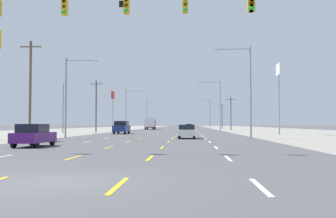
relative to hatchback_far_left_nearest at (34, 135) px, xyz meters
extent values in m
plane|color=#4C4C4F|center=(6.98, 51.17, -0.78)|extent=(572.00, 572.00, 0.00)
cube|color=gray|center=(-17.77, 51.17, -0.78)|extent=(28.00, 440.00, 0.01)
cube|color=gray|center=(31.73, 51.17, -0.78)|extent=(28.00, 440.00, 0.01)
cube|color=white|center=(1.73, -0.33, -0.78)|extent=(0.14, 2.60, 0.01)
cube|color=white|center=(1.73, 7.17, -0.78)|extent=(0.14, 2.60, 0.01)
cube|color=white|center=(1.73, 14.67, -0.78)|extent=(0.14, 2.60, 0.01)
cube|color=white|center=(1.73, 22.17, -0.78)|extent=(0.14, 2.60, 0.01)
cube|color=white|center=(1.73, 29.67, -0.78)|extent=(0.14, 2.60, 0.01)
cube|color=white|center=(1.73, 37.17, -0.78)|extent=(0.14, 2.60, 0.01)
cube|color=white|center=(1.73, 44.67, -0.78)|extent=(0.14, 2.60, 0.01)
cube|color=white|center=(1.73, 52.17, -0.78)|extent=(0.14, 2.60, 0.01)
cube|color=white|center=(1.73, 59.67, -0.78)|extent=(0.14, 2.60, 0.01)
cube|color=white|center=(1.73, 67.17, -0.78)|extent=(0.14, 2.60, 0.01)
cube|color=white|center=(1.73, 74.67, -0.78)|extent=(0.14, 2.60, 0.01)
cube|color=white|center=(1.73, 82.17, -0.78)|extent=(0.14, 2.60, 0.01)
cube|color=white|center=(1.73, 89.67, -0.78)|extent=(0.14, 2.60, 0.01)
cube|color=white|center=(1.73, 97.17, -0.78)|extent=(0.14, 2.60, 0.01)
cube|color=white|center=(1.73, 104.67, -0.78)|extent=(0.14, 2.60, 0.01)
cube|color=white|center=(1.73, 112.17, -0.78)|extent=(0.14, 2.60, 0.01)
cube|color=white|center=(1.73, 119.67, -0.78)|extent=(0.14, 2.60, 0.01)
cube|color=white|center=(1.73, 127.17, -0.78)|extent=(0.14, 2.60, 0.01)
cube|color=white|center=(1.73, 134.67, -0.78)|extent=(0.14, 2.60, 0.01)
cube|color=white|center=(1.73, 142.17, -0.78)|extent=(0.14, 2.60, 0.01)
cube|color=white|center=(1.73, 149.67, -0.78)|extent=(0.14, 2.60, 0.01)
cube|color=white|center=(1.73, 157.17, -0.78)|extent=(0.14, 2.60, 0.01)
cube|color=white|center=(1.73, 164.67, -0.78)|extent=(0.14, 2.60, 0.01)
cube|color=white|center=(1.73, 172.17, -0.78)|extent=(0.14, 2.60, 0.01)
cube|color=white|center=(1.73, 179.67, -0.78)|extent=(0.14, 2.60, 0.01)
cube|color=white|center=(1.73, 187.17, -0.78)|extent=(0.14, 2.60, 0.01)
cube|color=white|center=(1.73, 194.67, -0.78)|extent=(0.14, 2.60, 0.01)
cube|color=white|center=(1.73, 202.17, -0.78)|extent=(0.14, 2.60, 0.01)
cube|color=yellow|center=(5.23, -7.83, -0.78)|extent=(0.14, 2.60, 0.01)
cube|color=yellow|center=(5.23, -0.33, -0.78)|extent=(0.14, 2.60, 0.01)
cube|color=yellow|center=(5.23, 7.17, -0.78)|extent=(0.14, 2.60, 0.01)
cube|color=yellow|center=(5.23, 14.67, -0.78)|extent=(0.14, 2.60, 0.01)
cube|color=yellow|center=(5.23, 22.17, -0.78)|extent=(0.14, 2.60, 0.01)
cube|color=yellow|center=(5.23, 29.67, -0.78)|extent=(0.14, 2.60, 0.01)
cube|color=yellow|center=(5.23, 37.17, -0.78)|extent=(0.14, 2.60, 0.01)
cube|color=yellow|center=(5.23, 44.67, -0.78)|extent=(0.14, 2.60, 0.01)
cube|color=yellow|center=(5.23, 52.17, -0.78)|extent=(0.14, 2.60, 0.01)
cube|color=yellow|center=(5.23, 59.67, -0.78)|extent=(0.14, 2.60, 0.01)
cube|color=yellow|center=(5.23, 67.17, -0.78)|extent=(0.14, 2.60, 0.01)
cube|color=yellow|center=(5.23, 74.67, -0.78)|extent=(0.14, 2.60, 0.01)
cube|color=yellow|center=(5.23, 82.17, -0.78)|extent=(0.14, 2.60, 0.01)
cube|color=yellow|center=(5.23, 89.67, -0.78)|extent=(0.14, 2.60, 0.01)
cube|color=yellow|center=(5.23, 97.17, -0.78)|extent=(0.14, 2.60, 0.01)
cube|color=yellow|center=(5.23, 104.67, -0.78)|extent=(0.14, 2.60, 0.01)
cube|color=yellow|center=(5.23, 112.17, -0.78)|extent=(0.14, 2.60, 0.01)
cube|color=yellow|center=(5.23, 119.67, -0.78)|extent=(0.14, 2.60, 0.01)
cube|color=yellow|center=(5.23, 127.17, -0.78)|extent=(0.14, 2.60, 0.01)
cube|color=yellow|center=(5.23, 134.67, -0.78)|extent=(0.14, 2.60, 0.01)
cube|color=yellow|center=(5.23, 142.17, -0.78)|extent=(0.14, 2.60, 0.01)
cube|color=yellow|center=(5.23, 149.67, -0.78)|extent=(0.14, 2.60, 0.01)
cube|color=yellow|center=(5.23, 157.17, -0.78)|extent=(0.14, 2.60, 0.01)
cube|color=yellow|center=(5.23, 164.67, -0.78)|extent=(0.14, 2.60, 0.01)
cube|color=yellow|center=(5.23, 172.17, -0.78)|extent=(0.14, 2.60, 0.01)
cube|color=yellow|center=(5.23, 179.67, -0.78)|extent=(0.14, 2.60, 0.01)
cube|color=yellow|center=(5.23, 187.17, -0.78)|extent=(0.14, 2.60, 0.01)
cube|color=yellow|center=(5.23, 194.67, -0.78)|extent=(0.14, 2.60, 0.01)
cube|color=yellow|center=(5.23, 202.17, -0.78)|extent=(0.14, 2.60, 0.01)
cube|color=yellow|center=(8.73, -15.33, -0.78)|extent=(0.14, 2.60, 0.01)
cube|color=yellow|center=(8.73, -7.83, -0.78)|extent=(0.14, 2.60, 0.01)
cube|color=yellow|center=(8.73, -0.33, -0.78)|extent=(0.14, 2.60, 0.01)
cube|color=yellow|center=(8.73, 7.17, -0.78)|extent=(0.14, 2.60, 0.01)
cube|color=yellow|center=(8.73, 14.67, -0.78)|extent=(0.14, 2.60, 0.01)
cube|color=yellow|center=(8.73, 22.17, -0.78)|extent=(0.14, 2.60, 0.01)
cube|color=yellow|center=(8.73, 29.67, -0.78)|extent=(0.14, 2.60, 0.01)
cube|color=yellow|center=(8.73, 37.17, -0.78)|extent=(0.14, 2.60, 0.01)
cube|color=yellow|center=(8.73, 44.67, -0.78)|extent=(0.14, 2.60, 0.01)
cube|color=yellow|center=(8.73, 52.17, -0.78)|extent=(0.14, 2.60, 0.01)
cube|color=yellow|center=(8.73, 59.67, -0.78)|extent=(0.14, 2.60, 0.01)
cube|color=yellow|center=(8.73, 67.17, -0.78)|extent=(0.14, 2.60, 0.01)
cube|color=yellow|center=(8.73, 74.67, -0.78)|extent=(0.14, 2.60, 0.01)
cube|color=yellow|center=(8.73, 82.17, -0.78)|extent=(0.14, 2.60, 0.01)
cube|color=yellow|center=(8.73, 89.67, -0.78)|extent=(0.14, 2.60, 0.01)
cube|color=yellow|center=(8.73, 97.17, -0.78)|extent=(0.14, 2.60, 0.01)
cube|color=yellow|center=(8.73, 104.67, -0.78)|extent=(0.14, 2.60, 0.01)
cube|color=yellow|center=(8.73, 112.17, -0.78)|extent=(0.14, 2.60, 0.01)
cube|color=yellow|center=(8.73, 119.67, -0.78)|extent=(0.14, 2.60, 0.01)
cube|color=yellow|center=(8.73, 127.17, -0.78)|extent=(0.14, 2.60, 0.01)
cube|color=yellow|center=(8.73, 134.67, -0.78)|extent=(0.14, 2.60, 0.01)
cube|color=yellow|center=(8.73, 142.17, -0.78)|extent=(0.14, 2.60, 0.01)
cube|color=yellow|center=(8.73, 149.67, -0.78)|extent=(0.14, 2.60, 0.01)
cube|color=yellow|center=(8.73, 157.17, -0.78)|extent=(0.14, 2.60, 0.01)
cube|color=yellow|center=(8.73, 164.67, -0.78)|extent=(0.14, 2.60, 0.01)
cube|color=yellow|center=(8.73, 172.17, -0.78)|extent=(0.14, 2.60, 0.01)
cube|color=yellow|center=(8.73, 179.67, -0.78)|extent=(0.14, 2.60, 0.01)
cube|color=yellow|center=(8.73, 187.17, -0.78)|extent=(0.14, 2.60, 0.01)
cube|color=yellow|center=(8.73, 194.67, -0.78)|extent=(0.14, 2.60, 0.01)
cube|color=yellow|center=(8.73, 202.17, -0.78)|extent=(0.14, 2.60, 0.01)
cube|color=white|center=(12.23, -15.33, -0.78)|extent=(0.14, 2.60, 0.01)
cube|color=white|center=(12.23, -7.83, -0.78)|extent=(0.14, 2.60, 0.01)
cube|color=white|center=(12.23, -0.33, -0.78)|extent=(0.14, 2.60, 0.01)
cube|color=white|center=(12.23, 7.17, -0.78)|extent=(0.14, 2.60, 0.01)
cube|color=white|center=(12.23, 14.67, -0.78)|extent=(0.14, 2.60, 0.01)
cube|color=white|center=(12.23, 22.17, -0.78)|extent=(0.14, 2.60, 0.01)
cube|color=white|center=(12.23, 29.67, -0.78)|extent=(0.14, 2.60, 0.01)
cube|color=white|center=(12.23, 37.17, -0.78)|extent=(0.14, 2.60, 0.01)
cube|color=white|center=(12.23, 44.67, -0.78)|extent=(0.14, 2.60, 0.01)
cube|color=white|center=(12.23, 52.17, -0.78)|extent=(0.14, 2.60, 0.01)
cube|color=white|center=(12.23, 59.67, -0.78)|extent=(0.14, 2.60, 0.01)
cube|color=white|center=(12.23, 67.17, -0.78)|extent=(0.14, 2.60, 0.01)
cube|color=white|center=(12.23, 74.67, -0.78)|extent=(0.14, 2.60, 0.01)
cube|color=white|center=(12.23, 82.17, -0.78)|extent=(0.14, 2.60, 0.01)
cube|color=white|center=(12.23, 89.67, -0.78)|extent=(0.14, 2.60, 0.01)
cube|color=white|center=(12.23, 97.17, -0.78)|extent=(0.14, 2.60, 0.01)
cube|color=white|center=(12.23, 104.67, -0.78)|extent=(0.14, 2.60, 0.01)
cube|color=white|center=(12.23, 112.17, -0.78)|extent=(0.14, 2.60, 0.01)
cube|color=white|center=(12.23, 119.67, -0.78)|extent=(0.14, 2.60, 0.01)
cube|color=white|center=(12.23, 127.17, -0.78)|extent=(0.14, 2.60, 0.01)
cube|color=white|center=(12.23, 134.67, -0.78)|extent=(0.14, 2.60, 0.01)
cube|color=white|center=(12.23, 142.17, -0.78)|extent=(0.14, 2.60, 0.01)
cube|color=white|center=(12.23, 149.67, -0.78)|extent=(0.14, 2.60, 0.01)
cube|color=white|center=(12.23, 157.17, -0.78)|extent=(0.14, 2.60, 0.01)
cube|color=white|center=(12.23, 164.67, -0.78)|extent=(0.14, 2.60, 0.01)
cube|color=white|center=(12.23, 172.17, -0.78)|extent=(0.14, 2.60, 0.01)
cube|color=white|center=(12.23, 179.67, -0.78)|extent=(0.14, 2.60, 0.01)
cube|color=white|center=(12.23, 187.17, -0.78)|extent=(0.14, 2.60, 0.01)
cube|color=white|center=(12.23, 194.67, -0.78)|extent=(0.14, 2.60, 0.01)
cube|color=white|center=(12.23, 202.17, -0.78)|extent=(0.14, 2.60, 0.01)
cube|color=white|center=(6.76, -4.13, 7.50)|extent=(0.60, 0.04, 0.60)
cube|color=black|center=(6.76, -4.15, 7.50)|extent=(0.36, 0.01, 0.36)
cube|color=gold|center=(13.87, -4.17, 7.39)|extent=(0.30, 0.34, 0.92)
sphere|color=#352202|center=(13.87, -4.35, 7.37)|extent=(0.20, 0.20, 0.20)
sphere|color=green|center=(13.87, -4.35, 7.07)|extent=(0.20, 0.20, 0.20)
cube|color=gold|center=(10.30, -4.17, 7.39)|extent=(0.30, 0.34, 0.92)
sphere|color=#352202|center=(10.30, -4.35, 7.37)|extent=(0.20, 0.20, 0.20)
sphere|color=green|center=(10.30, -4.35, 7.07)|extent=(0.20, 0.20, 0.20)
cube|color=gold|center=(3.47, -4.17, 7.39)|extent=(0.30, 0.34, 0.92)
sphere|color=#2F0402|center=(3.47, -4.35, 7.67)|extent=(0.20, 0.20, 0.20)
sphere|color=#352202|center=(3.47, -4.35, 7.37)|extent=(0.20, 0.20, 0.20)
sphere|color=green|center=(3.47, -4.35, 7.07)|extent=(0.20, 0.20, 0.20)
cube|color=gold|center=(7.00, -4.17, 7.39)|extent=(0.30, 0.34, 0.92)
sphere|color=#2F0402|center=(7.00, -4.35, 7.67)|extent=(0.20, 0.20, 0.20)
sphere|color=#352202|center=(7.00, -4.35, 7.37)|extent=(0.20, 0.20, 0.20)
sphere|color=green|center=(7.00, -4.35, 7.07)|extent=(0.20, 0.20, 0.20)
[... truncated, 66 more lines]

